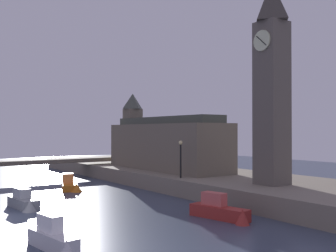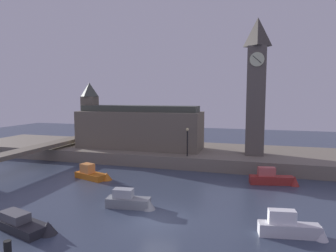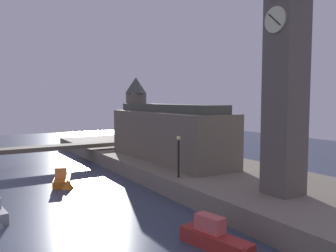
# 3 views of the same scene
# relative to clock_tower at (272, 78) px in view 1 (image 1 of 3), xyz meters

# --- Properties ---
(ground_plane) EXTENTS (120.00, 120.00, 0.00)m
(ground_plane) POSITION_rel_clock_tower_xyz_m (-6.28, -18.45, -9.94)
(ground_plane) COLOR #384256
(far_embankment) EXTENTS (70.00, 12.00, 1.50)m
(far_embankment) POSITION_rel_clock_tower_xyz_m (-6.28, 1.55, -9.19)
(far_embankment) COLOR slate
(far_embankment) RESTS_ON ground
(clock_tower) EXTENTS (2.38, 2.42, 16.32)m
(clock_tower) POSITION_rel_clock_tower_xyz_m (0.00, 0.00, 0.00)
(clock_tower) COLOR #5B544C
(clock_tower) RESTS_ON far_embankment
(parliament_hall) EXTENTS (17.10, 5.09, 9.00)m
(parliament_hall) POSITION_rel_clock_tower_xyz_m (-15.66, 0.29, -5.57)
(parliament_hall) COLOR #6B6051
(parliament_hall) RESTS_ON far_embankment
(streetlamp) EXTENTS (0.36, 0.36, 3.38)m
(streetlamp) POSITION_rel_clock_tower_xyz_m (-7.64, -3.36, -6.29)
(streetlamp) COLOR black
(streetlamp) RESTS_ON far_embankment
(boat_ferry_white) EXTENTS (4.18, 1.44, 1.65)m
(boat_ferry_white) POSITION_rel_clock_tower_xyz_m (2.37, -18.41, -9.37)
(boat_ferry_white) COLOR silver
(boat_ferry_white) RESTS_ON ground
(boat_patrol_orange) EXTENTS (4.54, 2.47, 1.68)m
(boat_patrol_orange) POSITION_rel_clock_tower_xyz_m (-15.98, -10.48, -9.46)
(boat_patrol_orange) COLOR orange
(boat_patrol_orange) RESTS_ON ground
(boat_cruiser_grey) EXTENTS (4.05, 1.56, 1.45)m
(boat_cruiser_grey) POSITION_rel_clock_tower_xyz_m (-9.09, -16.74, -9.43)
(boat_cruiser_grey) COLOR gray
(boat_cruiser_grey) RESTS_ON ground
(boat_dinghy_red) EXTENTS (4.85, 1.89, 1.75)m
(boat_dinghy_red) POSITION_rel_clock_tower_xyz_m (1.99, -7.18, -9.38)
(boat_dinghy_red) COLOR maroon
(boat_dinghy_red) RESTS_ON ground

